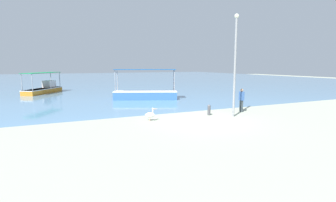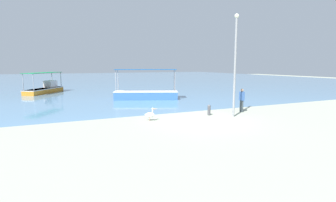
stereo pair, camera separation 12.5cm
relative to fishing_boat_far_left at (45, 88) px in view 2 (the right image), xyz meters
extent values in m
plane|color=#99A08C|center=(9.09, -21.17, -0.57)|extent=(120.00, 120.00, 0.00)
cube|color=#5784AA|center=(9.09, 26.83, -0.57)|extent=(110.00, 90.00, 0.00)
cube|color=orange|center=(-0.12, -0.18, -0.28)|extent=(4.45, 5.78, 0.58)
cube|color=silver|center=(-0.12, -0.18, -0.03)|extent=(4.51, 5.84, 0.08)
cylinder|color=#99999E|center=(-1.06, -2.80, 0.93)|extent=(0.08, 0.08, 1.83)
cylinder|color=#99999E|center=(-2.11, -2.12, 0.93)|extent=(0.08, 0.08, 1.83)
cylinder|color=#99999E|center=(1.87, 1.75, 0.93)|extent=(0.08, 0.08, 1.83)
cylinder|color=#99999E|center=(0.82, 2.43, 0.93)|extent=(0.08, 0.08, 1.83)
cube|color=#147C44|center=(-0.12, -0.18, 1.87)|extent=(4.43, 5.67, 0.05)
cube|color=silver|center=(0.60, 0.94, 0.44)|extent=(1.64, 1.75, 0.85)
cube|color=#396BAB|center=(9.18, -10.39, -0.16)|extent=(6.28, 3.79, 0.82)
cube|color=silver|center=(9.18, -10.39, 0.21)|extent=(6.33, 3.84, 0.08)
cylinder|color=#99999E|center=(6.31, -9.95, 1.29)|extent=(0.08, 0.08, 2.08)
cylinder|color=#99999E|center=(6.82, -8.70, 1.29)|extent=(0.08, 0.08, 2.08)
cylinder|color=#99999E|center=(11.53, -12.08, 1.29)|extent=(0.08, 0.08, 2.08)
cylinder|color=#99999E|center=(12.04, -10.83, 1.29)|extent=(0.08, 0.08, 2.08)
cube|color=#194C88|center=(9.18, -10.39, 2.35)|extent=(6.13, 3.81, 0.05)
cylinder|color=#E0997A|center=(6.11, -19.80, -0.46)|extent=(0.03, 0.03, 0.22)
cylinder|color=#E0997A|center=(6.07, -19.89, -0.46)|extent=(0.03, 0.03, 0.22)
ellipsoid|color=white|center=(6.12, -19.86, -0.22)|extent=(0.63, 0.49, 0.32)
ellipsoid|color=white|center=(5.89, -19.75, -0.20)|extent=(0.20, 0.18, 0.10)
cylinder|color=white|center=(6.25, -19.93, 0.01)|extent=(0.07, 0.07, 0.26)
sphere|color=white|center=(6.25, -19.93, 0.17)|extent=(0.11, 0.11, 0.11)
cone|color=#E5933F|center=(6.40, -20.00, 0.16)|extent=(0.30, 0.18, 0.06)
cylinder|color=gray|center=(11.57, -20.92, 2.59)|extent=(0.14, 0.14, 6.32)
sphere|color=#EAEACC|center=(11.57, -20.92, 5.86)|extent=(0.28, 0.28, 0.28)
cylinder|color=#47474C|center=(10.35, -19.88, -0.27)|extent=(0.20, 0.20, 0.60)
sphere|color=#4C4C51|center=(10.35, -19.88, 0.05)|extent=(0.21, 0.21, 0.21)
cylinder|color=#354045|center=(13.21, -19.67, -0.15)|extent=(0.16, 0.16, 0.85)
cylinder|color=#354045|center=(13.18, -19.84, -0.15)|extent=(0.16, 0.16, 0.85)
cube|color=#375D9F|center=(13.20, -19.75, 0.59)|extent=(0.27, 0.42, 0.62)
sphere|color=tan|center=(13.20, -19.75, 1.01)|extent=(0.22, 0.22, 0.22)
camera|label=1|loc=(0.59, -34.61, 2.85)|focal=28.00mm
camera|label=2|loc=(0.70, -34.66, 2.85)|focal=28.00mm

